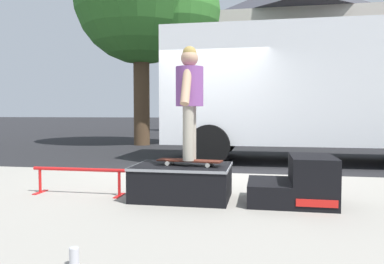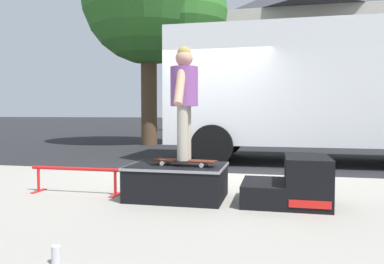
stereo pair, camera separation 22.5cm
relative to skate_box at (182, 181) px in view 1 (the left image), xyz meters
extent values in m
plane|color=black|center=(-0.16, 2.50, -0.34)|extent=(140.00, 140.00, 0.00)
cube|color=gray|center=(-0.16, -0.50, -0.28)|extent=(50.00, 5.00, 0.12)
cube|color=black|center=(0.00, 0.00, -0.01)|extent=(1.14, 0.81, 0.41)
cube|color=gray|center=(0.00, 0.00, 0.18)|extent=(1.16, 0.83, 0.03)
cube|color=black|center=(1.03, 0.00, -0.09)|extent=(0.48, 0.77, 0.25)
cube|color=black|center=(1.51, 0.00, 0.06)|extent=(0.48, 0.77, 0.55)
cube|color=red|center=(1.51, -0.39, -0.12)|extent=(0.42, 0.01, 0.08)
cylinder|color=red|center=(-1.34, -0.02, 0.10)|extent=(1.24, 0.04, 0.04)
cylinder|color=red|center=(-1.88, -0.02, -0.06)|extent=(0.04, 0.04, 0.32)
cube|color=red|center=(-1.88, -0.02, -0.21)|extent=(0.06, 0.28, 0.01)
cylinder|color=red|center=(-0.80, -0.02, -0.06)|extent=(0.04, 0.04, 0.32)
cube|color=red|center=(-0.80, -0.02, -0.21)|extent=(0.06, 0.28, 0.01)
cube|color=#4C1E14|center=(0.09, -0.02, 0.25)|extent=(0.80, 0.30, 0.02)
cylinder|color=silver|center=(0.35, 0.03, 0.22)|extent=(0.06, 0.04, 0.05)
cylinder|color=silver|center=(0.33, -0.15, 0.22)|extent=(0.06, 0.04, 0.05)
cylinder|color=silver|center=(-0.14, 0.10, 0.22)|extent=(0.06, 0.04, 0.05)
cylinder|color=silver|center=(-0.16, -0.08, 0.22)|extent=(0.06, 0.04, 0.05)
cylinder|color=#B7AD99|center=(0.09, 0.06, 0.58)|extent=(0.13, 0.13, 0.64)
cylinder|color=#B7AD99|center=(0.09, -0.11, 0.58)|extent=(0.13, 0.13, 0.64)
cylinder|color=#8C4C99|center=(0.09, -0.02, 1.13)|extent=(0.33, 0.33, 0.46)
cylinder|color=tan|center=(0.09, 0.18, 1.12)|extent=(0.10, 0.28, 0.44)
cylinder|color=tan|center=(0.09, -0.23, 1.12)|extent=(0.10, 0.28, 0.44)
sphere|color=tan|center=(0.09, -0.02, 1.46)|extent=(0.20, 0.20, 0.20)
sphere|color=tan|center=(0.09, -0.02, 1.52)|extent=(0.17, 0.17, 0.17)
cylinder|color=silver|center=(-0.31, -2.09, -0.16)|extent=(0.07, 0.07, 0.12)
cylinder|color=silver|center=(-0.31, -2.09, -0.09)|extent=(0.06, 0.06, 0.00)
cube|color=white|center=(1.24, 4.70, 1.41)|extent=(5.00, 2.35, 2.60)
cylinder|color=black|center=(-0.15, 5.88, 0.11)|extent=(0.90, 0.28, 0.90)
cylinder|color=black|center=(-0.15, 3.53, 0.11)|extent=(0.90, 0.28, 0.90)
cylinder|color=brown|center=(-3.22, 8.35, 1.49)|extent=(0.56, 0.56, 3.66)
sphere|color=#387A2D|center=(-1.95, 8.35, 4.24)|extent=(3.00, 3.00, 3.00)
cube|color=beige|center=(2.72, 17.39, 2.66)|extent=(9.00, 7.50, 6.00)
cube|color=#B2ADA3|center=(2.72, 13.39, 1.06)|extent=(9.00, 0.50, 2.80)
pyramid|color=#38383F|center=(2.72, 17.39, 6.86)|extent=(9.54, 7.95, 2.40)
camera|label=1|loc=(0.93, -4.43, 0.83)|focal=35.30mm
camera|label=2|loc=(1.15, -4.38, 0.83)|focal=35.30mm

